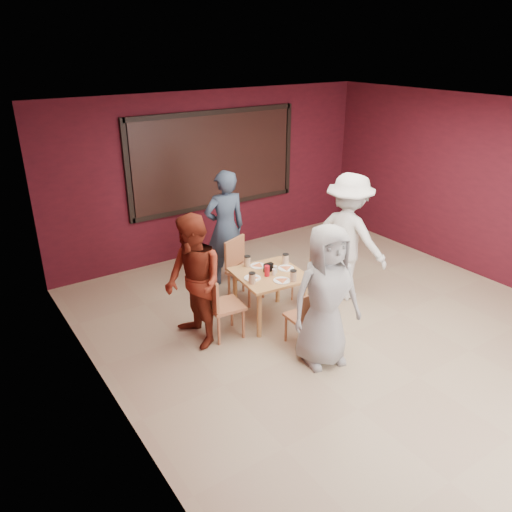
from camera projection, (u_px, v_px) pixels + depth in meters
floor at (350, 333)px, 6.54m from camera, size 7.00×7.00×0.00m
window_blinds at (215, 160)px, 8.50m from camera, size 3.00×0.02×1.50m
dining_table at (269, 278)px, 6.66m from camera, size 0.94×0.94×0.84m
chair_front at (307, 315)px, 6.11m from camera, size 0.39×0.39×0.78m
chair_back at (242, 266)px, 7.24m from camera, size 0.58×0.58×0.92m
chair_left at (220, 303)px, 6.29m from camera, size 0.46×0.46×0.88m
chair_right at (311, 274)px, 7.18m from camera, size 0.41×0.41×0.77m
diner_front at (326, 296)px, 5.67m from camera, size 0.94×0.72×1.72m
diner_back at (225, 228)px, 7.60m from camera, size 0.70×0.51×1.80m
diner_left at (194, 282)px, 6.03m from camera, size 0.65×0.83×1.69m
diner_right at (348, 237)px, 7.15m from camera, size 1.01×1.35×1.87m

